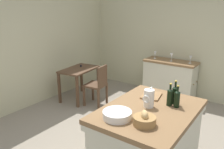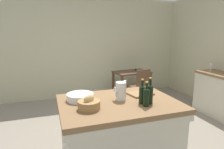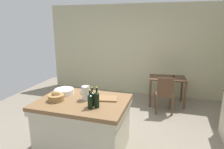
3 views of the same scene
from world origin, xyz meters
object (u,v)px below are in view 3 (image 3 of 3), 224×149
object	(u,v)px
pitcher	(86,93)
wine_bottle_amber	(92,98)
wooden_chair	(164,93)
bread_basket	(56,97)
wine_bottle_green	(90,101)
island_table	(84,123)
wash_bowl	(64,91)
writing_desk	(167,82)
cutting_board	(108,99)
wine_bottle_dark	(97,99)

from	to	relation	value
pitcher	wine_bottle_amber	distance (m)	0.27
wooden_chair	wine_bottle_amber	world-z (taller)	wine_bottle_amber
wooden_chair	bread_basket	world-z (taller)	bread_basket
wine_bottle_green	pitcher	bearing A→B (deg)	124.26
island_table	bread_basket	size ratio (longest dim) A/B	5.78
wooden_chair	wash_bowl	distance (m)	2.35
island_table	wine_bottle_green	world-z (taller)	wine_bottle_green
writing_desk	pitcher	distance (m)	2.67
pitcher	wash_bowl	distance (m)	0.51
island_table	wooden_chair	bearing A→B (deg)	56.15
wooden_chair	cutting_board	bearing A→B (deg)	-117.03
wash_bowl	bread_basket	bearing A→B (deg)	-82.31
wooden_chair	bread_basket	bearing A→B (deg)	-129.65
wine_bottle_dark	wine_bottle_green	size ratio (longest dim) A/B	1.09
wine_bottle_green	wine_bottle_amber	bearing A→B (deg)	93.48
island_table	cutting_board	size ratio (longest dim) A/B	4.62
writing_desk	wooden_chair	world-z (taller)	wooden_chair
cutting_board	wash_bowl	bearing A→B (deg)	177.82
wash_bowl	wine_bottle_amber	xyz separation A→B (m)	(0.67, -0.35, 0.08)
wooden_chair	pitcher	bearing A→B (deg)	-123.47
wash_bowl	cutting_board	distance (m)	0.81
island_table	wine_bottle_amber	size ratio (longest dim) A/B	4.81
wash_bowl	wine_bottle_green	bearing A→B (deg)	-33.05
wooden_chair	wine_bottle_green	xyz separation A→B (m)	(-0.97, -2.06, 0.51)
writing_desk	bread_basket	xyz separation A→B (m)	(-1.65, -2.51, 0.32)
wash_bowl	cutting_board	bearing A→B (deg)	-2.18
writing_desk	wine_bottle_dark	distance (m)	2.76
wine_bottle_amber	wine_bottle_green	distance (m)	0.09
island_table	bread_basket	bearing A→B (deg)	-161.57
pitcher	bread_basket	xyz separation A→B (m)	(-0.44, -0.17, -0.06)
cutting_board	wine_bottle_dark	world-z (taller)	wine_bottle_dark
wooden_chair	wash_bowl	size ratio (longest dim) A/B	2.69
wooden_chair	pitcher	world-z (taller)	pitcher
writing_desk	wooden_chair	xyz separation A→B (m)	(-0.04, -0.57, -0.12)
wine_bottle_amber	wine_bottle_dark	bearing A→B (deg)	-20.63
wash_bowl	island_table	bearing A→B (deg)	-23.38
island_table	writing_desk	bearing A→B (deg)	62.20
island_table	cutting_board	xyz separation A→B (m)	(0.37, 0.16, 0.41)
pitcher	wash_bowl	world-z (taller)	pitcher
wine_bottle_dark	wine_bottle_amber	size ratio (longest dim) A/B	1.06
island_table	writing_desk	distance (m)	2.69
wash_bowl	wooden_chair	bearing A→B (deg)	44.45
wine_bottle_dark	wine_bottle_amber	bearing A→B (deg)	159.37
writing_desk	bread_basket	world-z (taller)	bread_basket
wooden_chair	wine_bottle_dark	xyz separation A→B (m)	(-0.89, -2.00, 0.52)
wine_bottle_dark	wine_bottle_green	bearing A→B (deg)	-143.38
writing_desk	wash_bowl	world-z (taller)	wash_bowl
pitcher	wash_bowl	size ratio (longest dim) A/B	0.81
writing_desk	bread_basket	distance (m)	3.02
wine_bottle_amber	wooden_chair	bearing A→B (deg)	63.53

